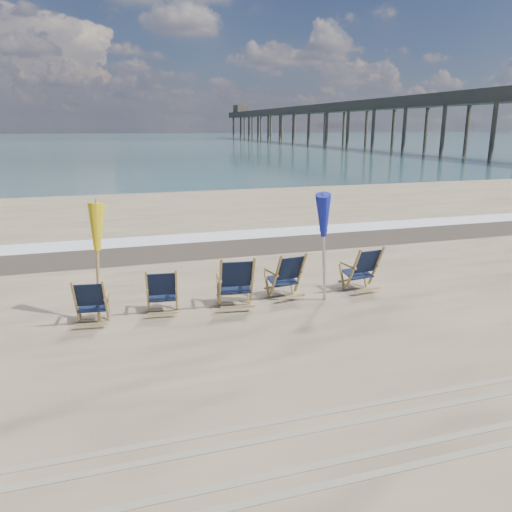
{
  "coord_description": "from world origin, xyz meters",
  "views": [
    {
      "loc": [
        -2.96,
        -7.23,
        3.49
      ],
      "look_at": [
        0.0,
        2.2,
        0.9
      ],
      "focal_mm": 35.0,
      "sensor_mm": 36.0,
      "label": 1
    }
  ],
  "objects_px": {
    "beach_chair_1": "(176,291)",
    "fishing_pier": "(341,119)",
    "beach_chair_2": "(252,282)",
    "umbrella_blue": "(325,217)",
    "beach_chair_4": "(376,268)",
    "umbrella_yellow": "(95,234)",
    "beach_chair_3": "(301,274)",
    "beach_chair_0": "(105,302)"
  },
  "relations": [
    {
      "from": "beach_chair_3",
      "to": "umbrella_blue",
      "type": "relative_size",
      "value": 0.45
    },
    {
      "from": "beach_chair_4",
      "to": "umbrella_yellow",
      "type": "relative_size",
      "value": 0.49
    },
    {
      "from": "fishing_pier",
      "to": "umbrella_blue",
      "type": "bearing_deg",
      "value": -116.91
    },
    {
      "from": "beach_chair_3",
      "to": "fishing_pier",
      "type": "bearing_deg",
      "value": -125.15
    },
    {
      "from": "beach_chair_1",
      "to": "beach_chair_2",
      "type": "distance_m",
      "value": 1.46
    },
    {
      "from": "beach_chair_3",
      "to": "beach_chair_4",
      "type": "bearing_deg",
      "value": 170.09
    },
    {
      "from": "beach_chair_3",
      "to": "beach_chair_1",
      "type": "bearing_deg",
      "value": -3.59
    },
    {
      "from": "beach_chair_3",
      "to": "fishing_pier",
      "type": "distance_m",
      "value": 81.2
    },
    {
      "from": "beach_chair_2",
      "to": "beach_chair_4",
      "type": "relative_size",
      "value": 1.06
    },
    {
      "from": "beach_chair_3",
      "to": "beach_chair_4",
      "type": "relative_size",
      "value": 0.98
    },
    {
      "from": "beach_chair_1",
      "to": "beach_chair_4",
      "type": "xyz_separation_m",
      "value": [
        4.33,
        0.14,
        0.05
      ]
    },
    {
      "from": "beach_chair_1",
      "to": "beach_chair_3",
      "type": "distance_m",
      "value": 2.61
    },
    {
      "from": "beach_chair_4",
      "to": "umbrella_blue",
      "type": "distance_m",
      "value": 1.96
    },
    {
      "from": "beach_chair_1",
      "to": "beach_chair_3",
      "type": "height_order",
      "value": "beach_chair_3"
    },
    {
      "from": "beach_chair_2",
      "to": "beach_chair_1",
      "type": "bearing_deg",
      "value": 1.75
    },
    {
      "from": "umbrella_yellow",
      "to": "umbrella_blue",
      "type": "xyz_separation_m",
      "value": [
        4.26,
        -0.44,
        0.14
      ]
    },
    {
      "from": "beach_chair_0",
      "to": "umbrella_yellow",
      "type": "height_order",
      "value": "umbrella_yellow"
    },
    {
      "from": "beach_chair_0",
      "to": "umbrella_yellow",
      "type": "xyz_separation_m",
      "value": [
        -0.09,
        0.32,
        1.17
      ]
    },
    {
      "from": "beach_chair_3",
      "to": "umbrella_yellow",
      "type": "relative_size",
      "value": 0.48
    },
    {
      "from": "umbrella_blue",
      "to": "beach_chair_1",
      "type": "bearing_deg",
      "value": 174.54
    },
    {
      "from": "beach_chair_1",
      "to": "beach_chair_4",
      "type": "bearing_deg",
      "value": -171.48
    },
    {
      "from": "beach_chair_2",
      "to": "fishing_pier",
      "type": "relative_size",
      "value": 0.01
    },
    {
      "from": "beach_chair_3",
      "to": "umbrella_yellow",
      "type": "height_order",
      "value": "umbrella_yellow"
    },
    {
      "from": "beach_chair_1",
      "to": "beach_chair_4",
      "type": "distance_m",
      "value": 4.34
    },
    {
      "from": "umbrella_yellow",
      "to": "fishing_pier",
      "type": "height_order",
      "value": "fishing_pier"
    },
    {
      "from": "beach_chair_2",
      "to": "umbrella_yellow",
      "type": "relative_size",
      "value": 0.52
    },
    {
      "from": "beach_chair_0",
      "to": "beach_chair_2",
      "type": "xyz_separation_m",
      "value": [
        2.74,
        0.03,
        0.1
      ]
    },
    {
      "from": "beach_chair_3",
      "to": "umbrella_yellow",
      "type": "distance_m",
      "value": 4.13
    },
    {
      "from": "beach_chair_0",
      "to": "beach_chair_3",
      "type": "relative_size",
      "value": 0.89
    },
    {
      "from": "umbrella_blue",
      "to": "beach_chair_3",
      "type": "bearing_deg",
      "value": 121.07
    },
    {
      "from": "beach_chair_0",
      "to": "umbrella_blue",
      "type": "relative_size",
      "value": 0.4
    },
    {
      "from": "beach_chair_0",
      "to": "beach_chair_2",
      "type": "bearing_deg",
      "value": -171.56
    },
    {
      "from": "beach_chair_4",
      "to": "fishing_pier",
      "type": "relative_size",
      "value": 0.01
    },
    {
      "from": "beach_chair_1",
      "to": "fishing_pier",
      "type": "relative_size",
      "value": 0.01
    },
    {
      "from": "umbrella_blue",
      "to": "fishing_pier",
      "type": "xyz_separation_m",
      "value": [
        36.84,
        72.57,
        2.88
      ]
    },
    {
      "from": "beach_chair_4",
      "to": "umbrella_yellow",
      "type": "bearing_deg",
      "value": -6.89
    },
    {
      "from": "umbrella_yellow",
      "to": "umbrella_blue",
      "type": "distance_m",
      "value": 4.28
    },
    {
      "from": "beach_chair_3",
      "to": "fishing_pier",
      "type": "relative_size",
      "value": 0.01
    },
    {
      "from": "beach_chair_4",
      "to": "fishing_pier",
      "type": "xyz_separation_m",
      "value": [
        35.39,
        72.16,
        4.13
      ]
    },
    {
      "from": "umbrella_yellow",
      "to": "umbrella_blue",
      "type": "relative_size",
      "value": 0.93
    },
    {
      "from": "fishing_pier",
      "to": "beach_chair_0",
      "type": "bearing_deg",
      "value": -119.51
    },
    {
      "from": "beach_chair_2",
      "to": "beach_chair_3",
      "type": "distance_m",
      "value": 1.19
    }
  ]
}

